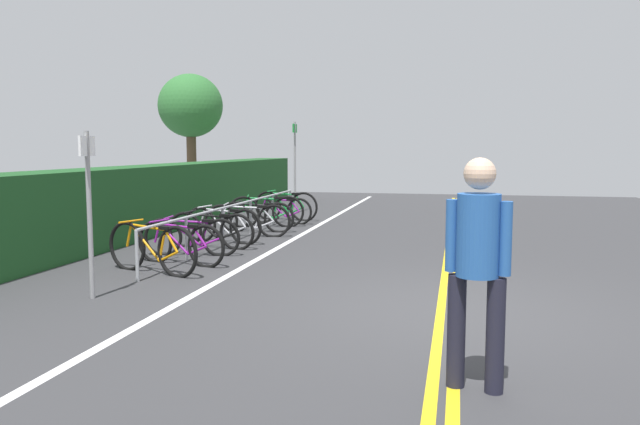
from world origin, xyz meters
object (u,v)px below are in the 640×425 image
bicycle_2 (192,237)px  pedestrian (478,257)px  sign_post_far (295,159)px  bicycle_1 (180,243)px  bicycle_4 (223,225)px  bike_rack (237,211)px  bicycle_0 (152,248)px  bicycle_3 (211,230)px  bicycle_5 (248,221)px  bicycle_6 (257,217)px  bicycle_7 (266,212)px  bicycle_8 (281,210)px  sign_post_near (89,198)px  bicycle_9 (286,206)px  tree_mid (191,107)px

bicycle_2 → pedestrian: bearing=-137.8°
pedestrian → sign_post_far: sign_post_far is taller
bicycle_1 → bicycle_4: 2.28m
bike_rack → bicycle_0: bicycle_0 is taller
bicycle_3 → bicycle_5: bicycle_5 is taller
bicycle_1 → bicycle_5: 3.12m
bicycle_6 → sign_post_far: 4.14m
bicycle_2 → bicycle_6: bearing=-2.5°
bicycle_6 → bicycle_7: bearing=3.5°
bicycle_3 → bicycle_8: bicycle_3 is taller
bicycle_7 → sign_post_near: size_ratio=0.84×
pedestrian → bicycle_2: bearing=42.2°
bicycle_4 → bicycle_9: (3.89, -0.17, 0.02)m
sign_post_far → sign_post_near: bearing=-179.3°
bicycle_9 → bike_rack: bearing=179.5°
pedestrian → bicycle_6: bearing=28.6°
bicycle_7 → bicycle_0: bearing=179.6°
bike_rack → bicycle_6: bike_rack is taller
sign_post_near → sign_post_far: sign_post_far is taller
pedestrian → bicycle_0: bearing=52.1°
bicycle_6 → sign_post_near: bearing=179.4°
bicycle_4 → tree_mid: size_ratio=0.41×
pedestrian → tree_mid: bearing=31.3°
bicycle_3 → sign_post_near: 3.99m
bicycle_3 → pedestrian: (-5.84, -4.55, 0.70)m
bicycle_8 → bicycle_9: (0.72, 0.07, 0.04)m
bicycle_6 → bicycle_7: size_ratio=0.98×
bike_rack → bicycle_2: (-1.91, 0.12, -0.24)m
pedestrian → sign_post_far: (12.10, 4.62, 0.49)m
bicycle_5 → bicycle_9: bicycle_9 is taller
bicycle_0 → bicycle_6: size_ratio=1.02×
bike_rack → bicycle_2: 1.93m
bicycle_4 → tree_mid: bearing=27.8°
bicycle_5 → bicycle_7: size_ratio=1.03×
bicycle_0 → bicycle_3: (2.32, 0.03, -0.04)m
bicycle_1 → sign_post_near: 2.47m
bike_rack → tree_mid: 8.90m
bicycle_4 → pedestrian: pedestrian is taller
bicycle_0 → bicycle_3: 2.32m
bicycle_6 → bicycle_0: bearing=178.9°
bicycle_4 → sign_post_far: 5.70m
bicycle_8 → pedestrian: (-9.69, -4.34, 0.71)m
bicycle_2 → bicycle_4: (1.47, 0.02, 0.02)m
bike_rack → pedestrian: 8.26m
bicycle_0 → bicycle_4: (3.00, 0.06, -0.03)m
tree_mid → bicycle_6: bearing=-145.4°
bike_rack → pedestrian: size_ratio=4.55×
bike_rack → sign_post_near: size_ratio=3.95×
bicycle_2 → bike_rack: bearing=-3.7°
bicycle_4 → sign_post_near: sign_post_near is taller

